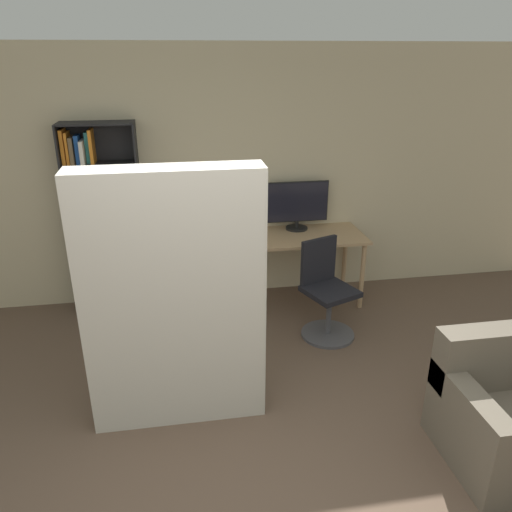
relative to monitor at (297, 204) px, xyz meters
The scene contains 7 objects.
wall_back 1.02m from the monitor, behind, with size 8.00×0.06×2.70m.
desk 0.43m from the monitor, 93.03° to the right, with size 1.37×0.69×0.78m.
monitor is the anchor object (origin of this frame).
office_chair 1.16m from the monitor, 85.61° to the right, with size 0.57×0.57×0.96m.
bookshelf 2.11m from the monitor, behind, with size 0.73×0.32×1.98m.
mattress_near 2.37m from the monitor, 124.90° to the right, with size 1.26×0.29×1.94m.
armchair 2.91m from the monitor, 72.93° to the right, with size 0.85×0.80×0.85m.
Camera 1 is at (-0.34, -1.87, 2.59)m, focal length 35.00 mm.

